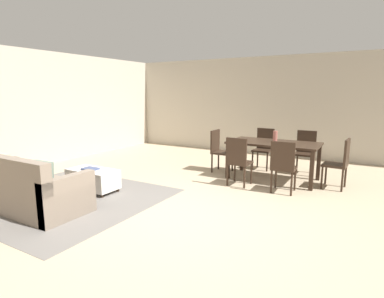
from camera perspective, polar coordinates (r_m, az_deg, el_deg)
The scene contains 15 objects.
ground_plane at distance 4.67m, azimuth -2.79°, elevation -11.55°, with size 10.80×10.80×0.00m, color tan.
wall_back at distance 8.95m, azimuth 15.04°, elevation 7.47°, with size 9.00×0.12×2.70m, color #BCB2A0.
wall_left at distance 8.03m, azimuth -28.88°, elevation 6.27°, with size 0.12×11.00×2.70m, color #BCB2A0.
area_rug at distance 5.68m, azimuth -22.26°, elevation -8.25°, with size 3.00×2.80×0.01m, color slate.
couch at distance 5.38m, azimuth -28.18°, elevation -6.48°, with size 2.01×0.85×0.86m.
ottoman_table at distance 5.85m, azimuth -17.56°, elevation -5.15°, with size 0.90×0.47×0.39m.
dining_table at distance 6.44m, azimuth 14.61°, elevation 0.44°, with size 1.74×0.90×0.76m.
dining_chair_near_left at distance 5.87m, azimuth 8.38°, elevation -1.77°, with size 0.41×0.41×0.92m.
dining_chair_near_right at distance 5.61m, azimuth 16.26°, elevation -2.64°, with size 0.42×0.42×0.92m.
dining_chair_far_left at distance 7.37m, azimuth 12.95°, elevation 0.53°, with size 0.41×0.41×0.92m.
dining_chair_far_right at distance 7.19m, azimuth 19.91°, elevation -0.07°, with size 0.41×0.41×0.92m.
dining_chair_head_east at distance 6.24m, azimuth 25.35°, elevation -1.95°, with size 0.43×0.43×0.92m.
dining_chair_head_west at distance 6.92m, azimuth 4.92°, elevation 0.14°, with size 0.40×0.40×0.92m.
vase_centerpiece at distance 6.45m, azimuth 14.90°, elevation 2.23°, with size 0.09×0.09×0.22m, color #B26659.
book_on_ottoman at distance 5.79m, azimuth -18.02°, elevation -3.46°, with size 0.26×0.20×0.03m, color #3F4C72.
Camera 1 is at (2.38, -3.62, 1.73)m, focal length 29.32 mm.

